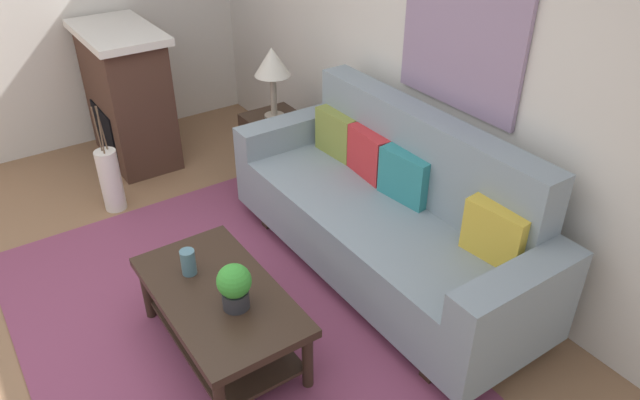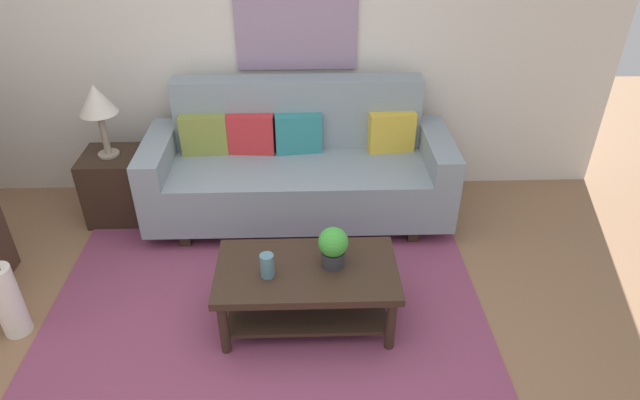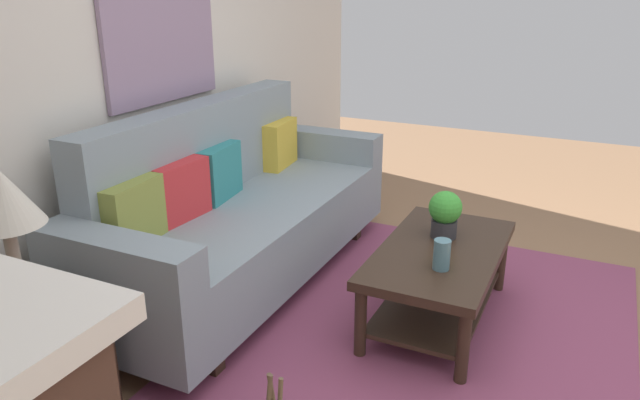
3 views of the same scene
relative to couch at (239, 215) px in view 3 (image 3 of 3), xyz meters
name	(u,v)px [view 3 (image 3 of 3)]	position (x,y,z in m)	size (l,w,h in m)	color
ground_plane	(518,370)	(-0.22, -1.70, -0.43)	(9.67, 9.67, 0.00)	#8C6647
wall_back	(128,58)	(-0.22, 0.54, 0.92)	(5.67, 0.10, 2.70)	silver
area_rug	(417,343)	(-0.22, -1.20, -0.43)	(2.84, 2.04, 0.01)	#843D5B
couch	(239,215)	(0.00, 0.00, 0.00)	(2.34, 0.84, 1.08)	gray
throw_pillow_olive	(133,213)	(-0.74, 0.12, 0.25)	(0.36, 0.12, 0.32)	olive
throw_pillow_crimson	(181,191)	(-0.37, 0.12, 0.25)	(0.36, 0.12, 0.32)	red
throw_pillow_teal	(219,172)	(0.00, 0.12, 0.25)	(0.36, 0.12, 0.32)	teal
throw_pillow_mustard	(280,144)	(0.74, 0.12, 0.25)	(0.36, 0.12, 0.32)	gold
coffee_table	(439,268)	(0.05, -1.22, -0.12)	(1.10, 0.60, 0.43)	#332319
tabletop_vase	(442,255)	(-0.18, -1.28, 0.07)	(0.08, 0.08, 0.15)	slate
potted_plant_tabletop	(445,213)	(0.21, -1.19, 0.14)	(0.18, 0.18, 0.26)	#2D2D33
side_table	(36,369)	(-1.47, 0.03, -0.15)	(0.44, 0.44, 0.56)	#332319
table_lamp	(3,203)	(-1.47, 0.03, 0.56)	(0.28, 0.28, 0.57)	gray
framed_painting	(161,20)	(0.00, 0.47, 1.11)	(0.94, 0.03, 0.92)	gray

